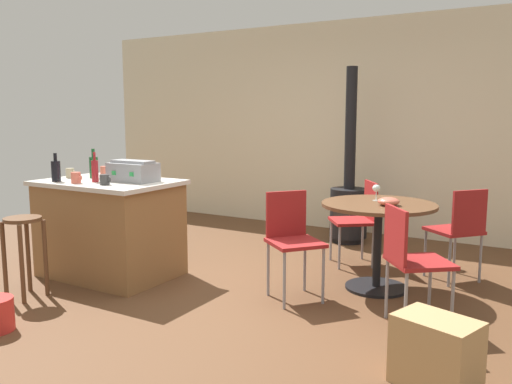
{
  "coord_description": "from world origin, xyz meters",
  "views": [
    {
      "loc": [
        2.36,
        -3.58,
        1.52
      ],
      "look_at": [
        -0.04,
        0.49,
        0.82
      ],
      "focal_mm": 37.27,
      "sensor_mm": 36.0,
      "label": 1
    }
  ],
  "objects": [
    {
      "name": "cup_4",
      "position": [
        -1.41,
        -0.35,
        0.96
      ],
      "size": [
        0.12,
        0.09,
        0.1
      ],
      "color": "#DB6651",
      "rests_on": "kitchen_island"
    },
    {
      "name": "folding_chair_near",
      "position": [
        1.45,
        0.13,
        0.52
      ],
      "size": [
        0.56,
        0.56,
        0.87
      ],
      "color": "maroon",
      "rests_on": "ground_plane"
    },
    {
      "name": "toolbox",
      "position": [
        -1.06,
        0.01,
        1.0
      ],
      "size": [
        0.43,
        0.27,
        0.2
      ],
      "color": "gray",
      "rests_on": "kitchen_island"
    },
    {
      "name": "wooden_stool",
      "position": [
        -1.46,
        -0.87,
        0.47
      ],
      "size": [
        0.3,
        0.3,
        0.68
      ],
      "color": "brown",
      "rests_on": "ground_plane"
    },
    {
      "name": "bottle_2",
      "position": [
        -1.33,
        -0.19,
        1.01
      ],
      "size": [
        0.06,
        0.06,
        0.27
      ],
      "color": "maroon",
      "rests_on": "kitchen_island"
    },
    {
      "name": "ground_plane",
      "position": [
        0.0,
        0.0,
        0.0
      ],
      "size": [
        8.8,
        8.8,
        0.0
      ],
      "primitive_type": "plane",
      "color": "brown"
    },
    {
      "name": "dining_table",
      "position": [
        0.99,
        0.82,
        0.58
      ],
      "size": [
        0.98,
        0.98,
        0.76
      ],
      "color": "black",
      "rests_on": "ground_plane"
    },
    {
      "name": "wine_glass",
      "position": [
        0.93,
        0.93,
        0.87
      ],
      "size": [
        0.07,
        0.07,
        0.14
      ],
      "color": "silver",
      "rests_on": "dining_table"
    },
    {
      "name": "folding_chair_far",
      "position": [
        1.56,
        1.39,
        0.51
      ],
      "size": [
        0.56,
        0.56,
        0.86
      ],
      "color": "maroon",
      "rests_on": "ground_plane"
    },
    {
      "name": "bottle_0",
      "position": [
        -1.57,
        0.01,
        1.02
      ],
      "size": [
        0.08,
        0.08,
        0.28
      ],
      "color": "#194C23",
      "rests_on": "kitchen_island"
    },
    {
      "name": "cup_2",
      "position": [
        -1.62,
        0.2,
        0.95
      ],
      "size": [
        0.12,
        0.09,
        0.1
      ],
      "color": "#DB6651",
      "rests_on": "kitchen_island"
    },
    {
      "name": "folding_chair_left",
      "position": [
        0.59,
        1.49,
        0.5
      ],
      "size": [
        0.56,
        0.56,
        0.85
      ],
      "color": "maroon",
      "rests_on": "ground_plane"
    },
    {
      "name": "cup_1",
      "position": [
        -1.33,
        0.22,
        0.95
      ],
      "size": [
        0.13,
        0.09,
        0.1
      ],
      "color": "tan",
      "rests_on": "kitchen_island"
    },
    {
      "name": "back_wall",
      "position": [
        0.0,
        3.0,
        1.35
      ],
      "size": [
        8.0,
        0.1,
        2.7
      ],
      "primitive_type": "cube",
      "color": "beige",
      "rests_on": "ground_plane"
    },
    {
      "name": "folding_chair_right",
      "position": [
        0.45,
        0.26,
        0.53
      ],
      "size": [
        0.56,
        0.56,
        0.88
      ],
      "color": "maroon",
      "rests_on": "ground_plane"
    },
    {
      "name": "cup_0",
      "position": [
        -1.11,
        -0.29,
        0.95
      ],
      "size": [
        0.12,
        0.09,
        0.09
      ],
      "color": "#383838",
      "rests_on": "kitchen_island"
    },
    {
      "name": "serving_bowl",
      "position": [
        1.1,
        0.74,
        0.8
      ],
      "size": [
        0.18,
        0.18,
        0.07
      ],
      "primitive_type": "ellipsoid",
      "color": "#DB6651",
      "rests_on": "dining_table"
    },
    {
      "name": "cup_3",
      "position": [
        -1.78,
        -0.09,
        0.95
      ],
      "size": [
        0.11,
        0.08,
        0.09
      ],
      "color": "tan",
      "rests_on": "kitchen_island"
    },
    {
      "name": "bottle_1",
      "position": [
        -1.67,
        -0.35,
        1.01
      ],
      "size": [
        0.08,
        0.08,
        0.26
      ],
      "color": "black",
      "rests_on": "kitchen_island"
    },
    {
      "name": "wood_stove",
      "position": [
        0.16,
        2.34,
        0.5
      ],
      "size": [
        0.44,
        0.45,
        2.06
      ],
      "color": "black",
      "rests_on": "ground_plane"
    },
    {
      "name": "kitchen_island",
      "position": [
        -1.31,
        -0.06,
        0.46
      ],
      "size": [
        1.26,
        0.88,
        0.91
      ],
      "color": "olive",
      "rests_on": "ground_plane"
    },
    {
      "name": "cardboard_box",
      "position": [
        1.81,
        -0.67,
        0.2
      ],
      "size": [
        0.51,
        0.42,
        0.4
      ],
      "primitive_type": "cube",
      "rotation": [
        0.0,
        0.0,
        -0.32
      ],
      "color": "tan",
      "rests_on": "ground_plane"
    }
  ]
}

